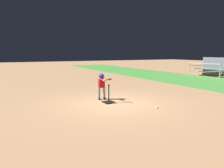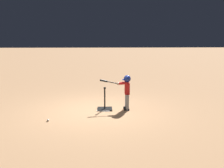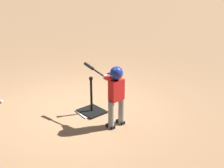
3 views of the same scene
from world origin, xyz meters
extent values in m
plane|color=#99704C|center=(0.00, 0.00, 0.00)|extent=(90.00, 90.00, 0.00)
cube|color=white|center=(-0.28, -0.10, 0.01)|extent=(0.49, 0.49, 0.02)
cube|color=black|center=(-0.31, -0.15, 0.02)|extent=(0.51, 0.46, 0.04)
cylinder|color=black|center=(-0.31, -0.15, 0.39)|extent=(0.05, 0.05, 0.70)
cylinder|color=black|center=(-0.31, -0.15, 0.76)|extent=(0.08, 0.08, 0.05)
cylinder|color=gray|center=(-1.09, -0.01, 0.27)|extent=(0.11, 0.11, 0.54)
cube|color=black|center=(-1.07, -0.01, 0.03)|extent=(0.18, 0.09, 0.06)
cylinder|color=gray|center=(-1.08, -0.27, 0.27)|extent=(0.11, 0.11, 0.54)
cube|color=black|center=(-1.06, -0.27, 0.03)|extent=(0.18, 0.09, 0.06)
cube|color=red|center=(-1.09, -0.14, 0.75)|extent=(0.16, 0.29, 0.40)
sphere|color=#DBB293|center=(-1.09, -0.14, 1.07)|extent=(0.21, 0.21, 0.21)
sphere|color=navy|center=(-1.09, -0.14, 1.08)|extent=(0.24, 0.24, 0.24)
cube|color=navy|center=(-0.98, -0.14, 1.05)|extent=(0.13, 0.18, 0.01)
cylinder|color=red|center=(-0.94, -0.09, 0.93)|extent=(0.33, 0.17, 0.12)
cylinder|color=red|center=(-0.93, -0.19, 0.93)|extent=(0.33, 0.18, 0.12)
sphere|color=#DBB293|center=(-0.78, -0.14, 0.91)|extent=(0.10, 0.10, 0.10)
cylinder|color=black|center=(-0.48, -0.14, 0.97)|extent=(0.62, 0.04, 0.16)
cylinder|color=black|center=(-0.28, -0.13, 1.01)|extent=(0.27, 0.06, 0.11)
cylinder|color=black|center=(-0.80, -0.14, 0.91)|extent=(0.02, 0.05, 0.05)
sphere|color=white|center=(1.40, 1.07, 0.04)|extent=(0.07, 0.07, 0.07)
camera|label=1|loc=(7.89, -4.24, 2.13)|focal=35.00mm
camera|label=2|loc=(-0.25, 8.64, 2.55)|focal=42.00mm
camera|label=3|loc=(-4.99, 3.45, 2.94)|focal=50.00mm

